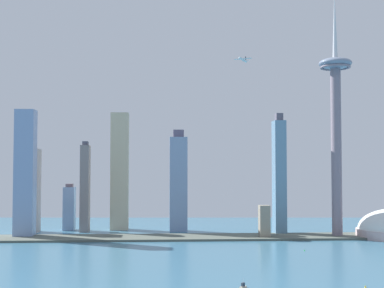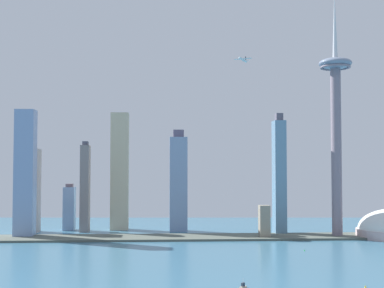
{
  "view_description": "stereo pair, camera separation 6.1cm",
  "coord_description": "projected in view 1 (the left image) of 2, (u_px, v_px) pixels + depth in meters",
  "views": [
    {
      "loc": [
        -0.19,
        -287.54,
        89.76
      ],
      "look_at": [
        39.42,
        407.52,
        122.65
      ],
      "focal_mm": 50.27,
      "sensor_mm": 36.0,
      "label": 1
    },
    {
      "loc": [
        -0.13,
        -287.54,
        89.76
      ],
      "look_at": [
        39.42,
        407.52,
        122.65
      ],
      "focal_mm": 50.27,
      "sensor_mm": 36.0,
      "label": 2
    }
  ],
  "objects": [
    {
      "name": "skyscraper_7",
      "position": [
        120.0,
        171.0,
        804.51
      ],
      "size": [
        26.14,
        22.91,
        174.53
      ],
      "color": "beige",
      "rests_on": "ground"
    },
    {
      "name": "boat_3",
      "position": [
        243.0,
        286.0,
        405.37
      ],
      "size": [
        6.23,
        6.85,
        8.05
      ],
      "rotation": [
        0.0,
        0.0,
        0.87
      ],
      "color": "beige",
      "rests_on": "ground"
    },
    {
      "name": "skyscraper_6",
      "position": [
        178.0,
        183.0,
        783.9
      ],
      "size": [
        25.6,
        21.61,
        147.58
      ],
      "color": "#7C95B9",
      "rests_on": "ground"
    },
    {
      "name": "skyscraper_3",
      "position": [
        69.0,
        208.0,
        795.71
      ],
      "size": [
        16.35,
        18.63,
        68.38
      ],
      "color": "#7E97B9",
      "rests_on": "ground"
    },
    {
      "name": "observation_tower",
      "position": [
        336.0,
        107.0,
        716.14
      ],
      "size": [
        43.92,
        43.92,
        331.91
      ],
      "color": "gray",
      "rests_on": "ground"
    },
    {
      "name": "airplane",
      "position": [
        243.0,
        59.0,
        713.85
      ],
      "size": [
        22.87,
        26.1,
        7.78
      ],
      "rotation": [
        0.0,
        0.0,
        4.24
      ],
      "color": "silver"
    },
    {
      "name": "skyscraper_2",
      "position": [
        25.0,
        173.0,
        709.83
      ],
      "size": [
        25.14,
        23.08,
        168.83
      ],
      "color": "#7C96C1",
      "rests_on": "ground"
    },
    {
      "name": "channel_buoy_1",
      "position": [
        304.0,
        250.0,
        590.46
      ],
      "size": [
        1.48,
        1.48,
        1.64
      ],
      "primitive_type": "cone",
      "color": "green",
      "rests_on": "ground"
    },
    {
      "name": "skyscraper_0",
      "position": [
        31.0,
        190.0,
        770.25
      ],
      "size": [
        24.14,
        26.57,
        119.25
      ],
      "color": "#B0A29A",
      "rests_on": "ground"
    },
    {
      "name": "skyscraper_5",
      "position": [
        264.0,
        222.0,
        697.25
      ],
      "size": [
        13.42,
        15.4,
        43.01
      ],
      "color": "gray",
      "rests_on": "ground"
    },
    {
      "name": "skyscraper_1",
      "position": [
        85.0,
        188.0,
        777.17
      ],
      "size": [
        12.27,
        23.51,
        130.34
      ],
      "color": "gray",
      "rests_on": "ground"
    },
    {
      "name": "skyscraper_4",
      "position": [
        279.0,
        176.0,
        744.46
      ],
      "size": [
        15.68,
        24.86,
        167.63
      ],
      "color": "#5F87A6",
      "rests_on": "ground"
    },
    {
      "name": "channel_buoy_0",
      "position": [
        365.0,
        286.0,
        407.58
      ],
      "size": [
        1.54,
        1.54,
        1.86
      ],
      "primitive_type": "cone",
      "color": "yellow",
      "rests_on": "ground"
    },
    {
      "name": "waterfront_pier",
      "position": [
        161.0,
        237.0,
        697.08
      ],
      "size": [
        820.95,
        63.29,
        2.69
      ],
      "primitive_type": "cube",
      "color": "#515950",
      "rests_on": "ground"
    }
  ]
}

